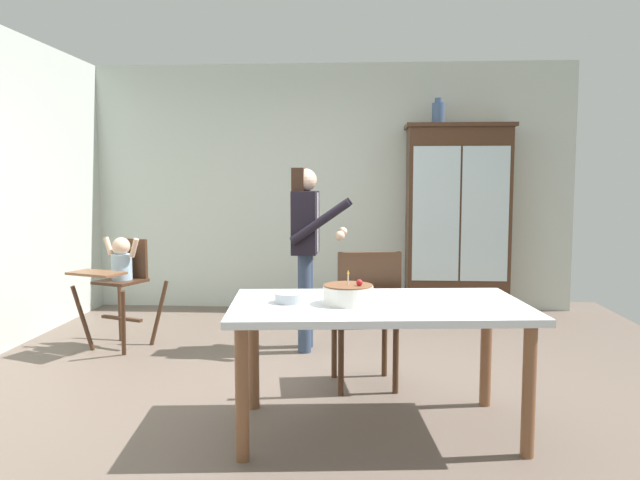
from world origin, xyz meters
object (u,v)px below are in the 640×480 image
object	(u,v)px
ceramic_vase	(438,113)
dining_table	(378,318)
china_cabinet	(457,220)
dining_chair_far_side	(367,310)
birthday_cake	(348,294)
adult_person	(306,236)
high_chair_with_toddler	(121,272)
serving_bowl	(290,298)

from	to	relation	value
ceramic_vase	dining_table	distance (m)	3.55
china_cabinet	ceramic_vase	size ratio (longest dim) A/B	7.46
china_cabinet	dining_chair_far_side	distance (m)	2.70
ceramic_vase	birthday_cake	size ratio (longest dim) A/B	0.96
adult_person	china_cabinet	bearing A→B (deg)	-43.11
china_cabinet	birthday_cake	bearing A→B (deg)	-108.87
china_cabinet	ceramic_vase	bearing A→B (deg)	179.02
ceramic_vase	birthday_cake	world-z (taller)	ceramic_vase
china_cabinet	birthday_cake	size ratio (longest dim) A/B	7.19
ceramic_vase	dining_chair_far_side	world-z (taller)	ceramic_vase
dining_chair_far_side	high_chair_with_toddler	bearing A→B (deg)	-33.91
china_cabinet	serving_bowl	distance (m)	3.48
ceramic_vase	dining_table	world-z (taller)	ceramic_vase
birthday_cake	dining_chair_far_side	size ratio (longest dim) A/B	0.29
high_chair_with_toddler	dining_chair_far_side	xyz separation A→B (m)	(2.07, -0.95, -0.10)
adult_person	dining_chair_far_side	size ratio (longest dim) A/B	1.59
serving_bowl	dining_chair_far_side	xyz separation A→B (m)	(0.44, 0.70, -0.21)
china_cabinet	serving_bowl	size ratio (longest dim) A/B	11.19
high_chair_with_toddler	adult_person	size ratio (longest dim) A/B	0.62
china_cabinet	birthday_cake	world-z (taller)	china_cabinet
birthday_cake	serving_bowl	xyz separation A→B (m)	(-0.33, 0.02, -0.03)
china_cabinet	dining_chair_far_side	xyz separation A→B (m)	(-0.98, -2.48, -0.46)
high_chair_with_toddler	adult_person	xyz separation A→B (m)	(1.58, 0.04, 0.31)
dining_table	dining_chair_far_side	world-z (taller)	dining_chair_far_side
ceramic_vase	high_chair_with_toddler	world-z (taller)	ceramic_vase
birthday_cake	dining_table	bearing A→B (deg)	14.01
china_cabinet	serving_bowl	bearing A→B (deg)	-114.05
dining_chair_far_side	birthday_cake	bearing A→B (deg)	71.74
birthday_cake	ceramic_vase	bearing A→B (deg)	74.71
dining_table	serving_bowl	bearing A→B (deg)	-177.19
dining_table	serving_bowl	distance (m)	0.51
serving_bowl	dining_table	bearing A→B (deg)	2.81
dining_table	birthday_cake	bearing A→B (deg)	-165.99
adult_person	dining_table	distance (m)	1.78
ceramic_vase	adult_person	bearing A→B (deg)	-130.01
china_cabinet	high_chair_with_toddler	xyz separation A→B (m)	(-3.05, -1.53, -0.36)
china_cabinet	dining_chair_far_side	world-z (taller)	china_cabinet
birthday_cake	serving_bowl	distance (m)	0.33
adult_person	dining_chair_far_side	xyz separation A→B (m)	(0.49, -0.98, -0.41)
ceramic_vase	serving_bowl	distance (m)	3.66
adult_person	dining_table	world-z (taller)	adult_person
china_cabinet	adult_person	distance (m)	2.10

